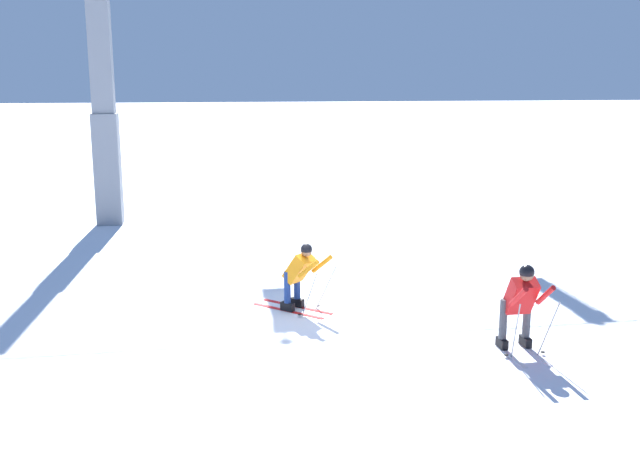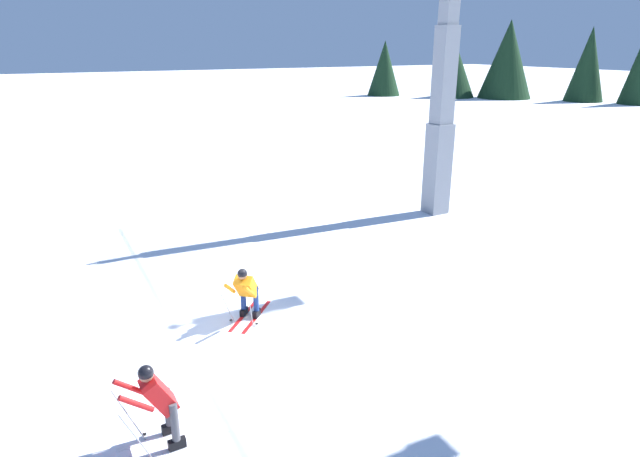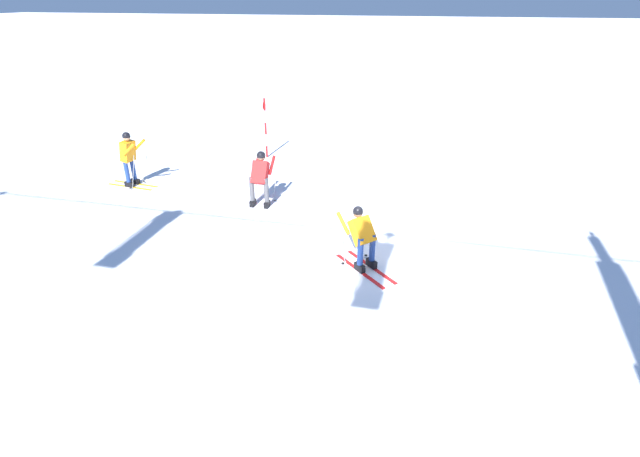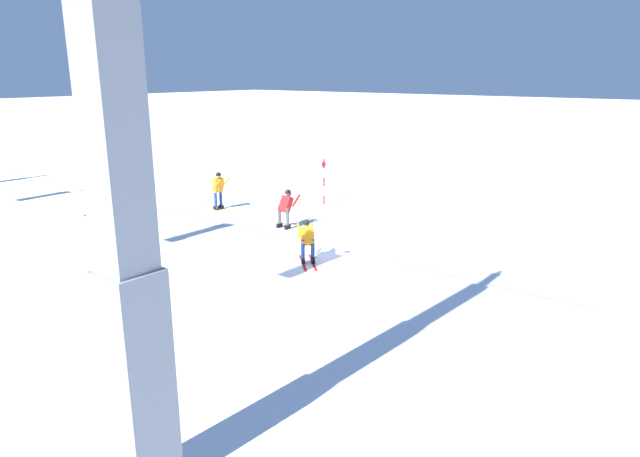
{
  "view_description": "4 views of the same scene",
  "coord_description": "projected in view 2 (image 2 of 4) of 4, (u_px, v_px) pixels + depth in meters",
  "views": [
    {
      "loc": [
        -1.86,
        -12.59,
        4.43
      ],
      "look_at": [
        0.69,
        2.47,
        1.22
      ],
      "focal_mm": 40.01,
      "sensor_mm": 36.0,
      "label": 1
    },
    {
      "loc": [
        10.7,
        -3.22,
        6.16
      ],
      "look_at": [
        0.31,
        2.34,
        2.1
      ],
      "focal_mm": 29.98,
      "sensor_mm": 36.0,
      "label": 2
    },
    {
      "loc": [
        -1.3,
        9.59,
        5.4
      ],
      "look_at": [
        0.61,
        1.75,
        1.4
      ],
      "focal_mm": 26.69,
      "sensor_mm": 36.0,
      "label": 3
    },
    {
      "loc": [
        -11.13,
        14.12,
        5.99
      ],
      "look_at": [
        -1.06,
        1.21,
        1.43
      ],
      "focal_mm": 31.63,
      "sensor_mm": 36.0,
      "label": 4
    }
  ],
  "objects": [
    {
      "name": "skier_carving_main",
      "position": [
        246.0,
        290.0,
        12.4
      ],
      "size": [
        1.58,
        1.54,
        1.5
      ],
      "color": "red",
      "rests_on": "ground_plane"
    },
    {
      "name": "lift_tower_near",
      "position": [
        443.0,
        94.0,
        19.29
      ],
      "size": [
        0.76,
        2.74,
        10.78
      ],
      "color": "gray",
      "rests_on": "ground_plane"
    },
    {
      "name": "ground_plane",
      "position": [
        225.0,
        326.0,
        12.37
      ],
      "size": [
        260.0,
        260.0,
        0.0
      ],
      "primitive_type": "plane",
      "color": "white"
    },
    {
      "name": "skier_distant_downhill",
      "position": [
        158.0,
        398.0,
        8.42
      ],
      "size": [
        0.71,
        1.75,
        1.66
      ],
      "color": "white",
      "rests_on": "ground_plane"
    },
    {
      "name": "tree_line_ridge",
      "position": [
        512.0,
        64.0,
        62.86
      ],
      "size": [
        26.06,
        22.41,
        9.01
      ],
      "color": "black",
      "rests_on": "ground_plane"
    }
  ]
}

